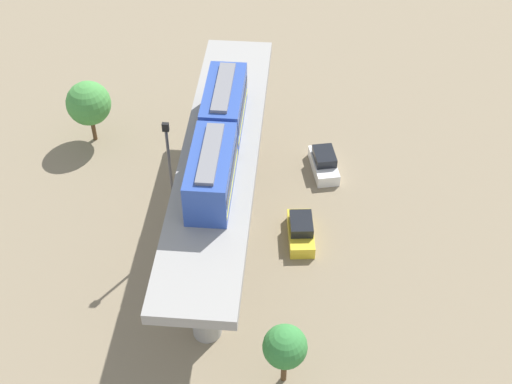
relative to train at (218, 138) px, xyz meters
name	(u,v)px	position (x,y,z in m)	size (l,w,h in m)	color
ground_plane	(223,232)	(0.00, 0.49, -9.51)	(120.00, 120.00, 0.00)	#84755B
viaduct	(221,173)	(0.00, 0.49, -3.53)	(5.20, 28.00, 7.98)	#999691
train	(218,138)	(0.00, 0.00, 0.00)	(2.64, 13.55, 3.24)	#2D4CA5
parked_car_yellow	(301,231)	(5.80, 0.37, -8.77)	(2.25, 4.37, 1.76)	yellow
parked_car_white	(324,163)	(7.40, 8.18, -8.77)	(2.68, 4.49, 1.76)	white
tree_near_viaduct	(89,103)	(-12.33, 10.59, -5.71)	(3.73, 3.73, 5.68)	brown
tree_mid_lot	(285,347)	(5.19, -11.75, -6.07)	(2.71, 2.71, 4.83)	brown
signal_post	(171,178)	(-3.40, -0.15, -3.69)	(0.44, 0.28, 10.58)	#4C4C51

